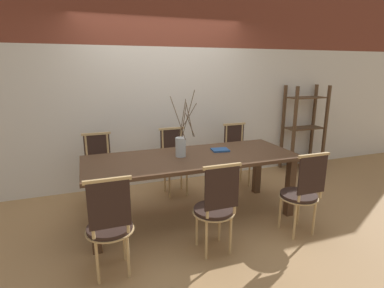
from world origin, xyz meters
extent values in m
plane|color=#A87F51|center=(0.00, 0.00, 0.00)|extent=(16.00, 16.00, 0.00)
cube|color=silver|center=(0.00, 1.31, 1.04)|extent=(12.00, 0.06, 2.09)
cube|color=brown|center=(0.00, 1.31, 2.64)|extent=(12.00, 0.06, 1.11)
cube|color=#4C3321|center=(0.00, 0.00, 0.75)|extent=(2.49, 0.96, 0.04)
cube|color=#4C3321|center=(-1.14, -0.37, 0.37)|extent=(0.09, 0.09, 0.73)
cube|color=#4C3321|center=(1.14, -0.37, 0.37)|extent=(0.09, 0.09, 0.73)
cube|color=#4C3321|center=(-1.14, 0.37, 0.37)|extent=(0.09, 0.09, 0.73)
cube|color=#4C3321|center=(1.14, 0.37, 0.37)|extent=(0.09, 0.09, 0.73)
cylinder|color=black|center=(-1.03, -0.73, 0.44)|extent=(0.39, 0.39, 0.04)
cylinder|color=tan|center=(-1.03, -0.73, 0.41)|extent=(0.42, 0.42, 0.01)
cylinder|color=tan|center=(-1.15, -0.60, 0.21)|extent=(0.03, 0.03, 0.42)
cylinder|color=tan|center=(-0.90, -0.60, 0.21)|extent=(0.03, 0.03, 0.42)
cylinder|color=tan|center=(-1.15, -0.86, 0.21)|extent=(0.03, 0.03, 0.42)
cylinder|color=tan|center=(-0.90, -0.86, 0.21)|extent=(0.03, 0.03, 0.42)
cylinder|color=tan|center=(-1.16, -0.90, 0.70)|extent=(0.03, 0.03, 0.50)
cylinder|color=tan|center=(-0.89, -0.90, 0.70)|extent=(0.03, 0.03, 0.50)
cube|color=black|center=(-1.03, -0.90, 0.73)|extent=(0.33, 0.02, 0.40)
cube|color=tan|center=(-1.03, -0.90, 0.94)|extent=(0.37, 0.03, 0.03)
cylinder|color=black|center=(-0.04, -0.73, 0.44)|extent=(0.39, 0.39, 0.04)
cylinder|color=tan|center=(-0.04, -0.73, 0.41)|extent=(0.42, 0.42, 0.01)
cylinder|color=tan|center=(-0.17, -0.60, 0.21)|extent=(0.03, 0.03, 0.42)
cylinder|color=tan|center=(0.09, -0.60, 0.21)|extent=(0.03, 0.03, 0.42)
cylinder|color=tan|center=(-0.17, -0.86, 0.21)|extent=(0.03, 0.03, 0.42)
cylinder|color=tan|center=(0.09, -0.86, 0.21)|extent=(0.03, 0.03, 0.42)
cylinder|color=tan|center=(-0.18, -0.90, 0.70)|extent=(0.03, 0.03, 0.50)
cylinder|color=tan|center=(0.10, -0.90, 0.70)|extent=(0.03, 0.03, 0.50)
cube|color=black|center=(-0.04, -0.90, 0.73)|extent=(0.33, 0.02, 0.40)
cube|color=tan|center=(-0.04, -0.90, 0.94)|extent=(0.37, 0.03, 0.03)
cylinder|color=black|center=(0.97, -0.73, 0.44)|extent=(0.39, 0.39, 0.04)
cylinder|color=tan|center=(0.97, -0.73, 0.41)|extent=(0.42, 0.42, 0.01)
cylinder|color=tan|center=(0.85, -0.60, 0.21)|extent=(0.03, 0.03, 0.42)
cylinder|color=tan|center=(1.10, -0.60, 0.21)|extent=(0.03, 0.03, 0.42)
cylinder|color=tan|center=(0.85, -0.86, 0.21)|extent=(0.03, 0.03, 0.42)
cylinder|color=tan|center=(1.10, -0.86, 0.21)|extent=(0.03, 0.03, 0.42)
cylinder|color=tan|center=(0.84, -0.90, 0.70)|extent=(0.03, 0.03, 0.50)
cylinder|color=tan|center=(1.11, -0.90, 0.70)|extent=(0.03, 0.03, 0.50)
cube|color=black|center=(0.97, -0.90, 0.73)|extent=(0.33, 0.02, 0.40)
cube|color=tan|center=(0.97, -0.90, 0.94)|extent=(0.37, 0.03, 0.03)
cylinder|color=black|center=(-1.03, 0.73, 0.44)|extent=(0.39, 0.39, 0.04)
cylinder|color=tan|center=(-1.03, 0.73, 0.41)|extent=(0.42, 0.42, 0.01)
cylinder|color=tan|center=(-0.90, 0.60, 0.21)|extent=(0.03, 0.03, 0.42)
cylinder|color=tan|center=(-1.15, 0.60, 0.21)|extent=(0.03, 0.03, 0.42)
cylinder|color=tan|center=(-0.90, 0.86, 0.21)|extent=(0.03, 0.03, 0.42)
cylinder|color=tan|center=(-1.15, 0.86, 0.21)|extent=(0.03, 0.03, 0.42)
cylinder|color=tan|center=(-0.89, 0.90, 0.70)|extent=(0.03, 0.03, 0.50)
cylinder|color=tan|center=(-1.16, 0.90, 0.70)|extent=(0.03, 0.03, 0.50)
cube|color=black|center=(-1.03, 0.90, 0.73)|extent=(0.33, 0.02, 0.40)
cube|color=tan|center=(-1.03, 0.90, 0.94)|extent=(0.37, 0.03, 0.03)
cylinder|color=black|center=(0.01, 0.73, 0.44)|extent=(0.39, 0.39, 0.04)
cylinder|color=tan|center=(0.01, 0.73, 0.41)|extent=(0.42, 0.42, 0.01)
cylinder|color=tan|center=(0.14, 0.60, 0.21)|extent=(0.03, 0.03, 0.42)
cylinder|color=tan|center=(-0.11, 0.60, 0.21)|extent=(0.03, 0.03, 0.42)
cylinder|color=tan|center=(0.14, 0.86, 0.21)|extent=(0.03, 0.03, 0.42)
cylinder|color=tan|center=(-0.11, 0.86, 0.21)|extent=(0.03, 0.03, 0.42)
cylinder|color=tan|center=(0.15, 0.90, 0.70)|extent=(0.03, 0.03, 0.50)
cylinder|color=tan|center=(-0.12, 0.90, 0.70)|extent=(0.03, 0.03, 0.50)
cube|color=black|center=(0.01, 0.90, 0.73)|extent=(0.33, 0.02, 0.40)
cube|color=tan|center=(0.01, 0.90, 0.94)|extent=(0.37, 0.03, 0.03)
cylinder|color=black|center=(1.03, 0.73, 0.44)|extent=(0.39, 0.39, 0.04)
cylinder|color=tan|center=(1.03, 0.73, 0.41)|extent=(0.42, 0.42, 0.01)
cylinder|color=tan|center=(1.16, 0.60, 0.21)|extent=(0.03, 0.03, 0.42)
cylinder|color=tan|center=(0.90, 0.60, 0.21)|extent=(0.03, 0.03, 0.42)
cylinder|color=tan|center=(1.16, 0.86, 0.21)|extent=(0.03, 0.03, 0.42)
cylinder|color=tan|center=(0.90, 0.86, 0.21)|extent=(0.03, 0.03, 0.42)
cylinder|color=tan|center=(1.17, 0.90, 0.70)|extent=(0.03, 0.03, 0.50)
cylinder|color=tan|center=(0.89, 0.90, 0.70)|extent=(0.03, 0.03, 0.50)
cube|color=black|center=(1.03, 0.90, 0.73)|extent=(0.33, 0.02, 0.40)
cube|color=tan|center=(1.03, 0.90, 0.94)|extent=(0.37, 0.03, 0.03)
cylinder|color=#B2BCC1|center=(-0.12, 0.05, 0.89)|extent=(0.12, 0.12, 0.23)
cylinder|color=brown|center=(-0.02, 0.12, 1.20)|extent=(0.16, 0.23, 0.40)
cylinder|color=brown|center=(-0.04, -0.03, 1.21)|extent=(0.16, 0.18, 0.43)
cylinder|color=brown|center=(-0.18, -0.02, 1.24)|extent=(0.15, 0.11, 0.48)
cylinder|color=brown|center=(-0.08, 0.06, 1.19)|extent=(0.04, 0.10, 0.38)
cylinder|color=brown|center=(-0.03, -0.04, 1.15)|extent=(0.18, 0.19, 0.31)
cylinder|color=brown|center=(-0.09, 0.07, 1.22)|extent=(0.06, 0.08, 0.45)
cylinder|color=brown|center=(-0.01, 0.08, 1.27)|extent=(0.08, 0.23, 0.55)
cube|color=#234C8C|center=(0.42, 0.11, 0.78)|extent=(0.23, 0.20, 0.02)
cube|color=#513823|center=(2.17, 0.90, 0.75)|extent=(0.04, 0.04, 1.49)
cube|color=#513823|center=(2.84, 0.90, 0.75)|extent=(0.04, 0.04, 1.49)
cube|color=#513823|center=(2.17, 1.21, 0.75)|extent=(0.04, 0.04, 1.49)
cube|color=#513823|center=(2.84, 1.21, 0.75)|extent=(0.04, 0.04, 1.49)
cube|color=#513823|center=(2.51, 1.06, 0.18)|extent=(0.67, 0.31, 0.02)
cube|color=#513823|center=(2.51, 1.06, 0.75)|extent=(0.67, 0.31, 0.02)
cube|color=#513823|center=(2.51, 1.06, 1.28)|extent=(0.67, 0.31, 0.02)
camera|label=1|loc=(-1.15, -3.17, 1.79)|focal=28.00mm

